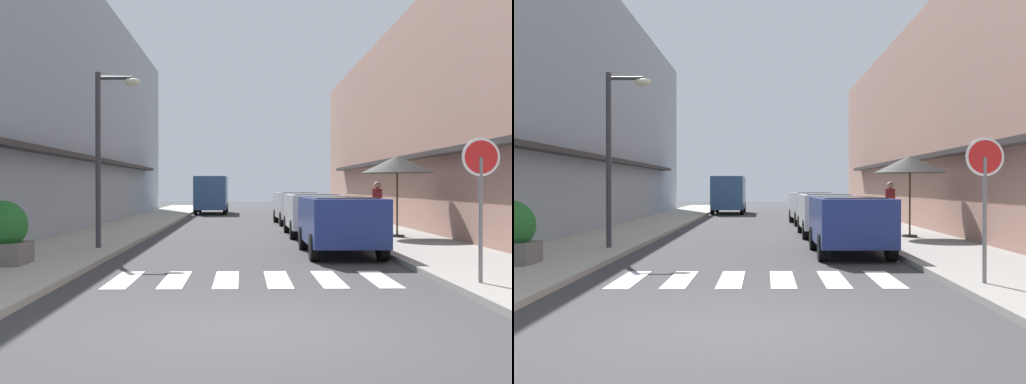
# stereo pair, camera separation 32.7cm
# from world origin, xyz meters

# --- Properties ---
(ground_plane) EXTENTS (93.15, 93.15, 0.00)m
(ground_plane) POSITION_xyz_m (0.00, 16.94, 0.00)
(ground_plane) COLOR #38383A
(sidewalk_left) EXTENTS (2.93, 59.28, 0.12)m
(sidewalk_left) POSITION_xyz_m (-4.80, 16.94, 0.06)
(sidewalk_left) COLOR #ADA899
(sidewalk_left) RESTS_ON ground_plane
(sidewalk_right) EXTENTS (2.93, 59.28, 0.12)m
(sidewalk_right) POSITION_xyz_m (4.80, 16.94, 0.06)
(sidewalk_right) COLOR gray
(sidewalk_right) RESTS_ON ground_plane
(building_row_left) EXTENTS (5.50, 40.11, 10.04)m
(building_row_left) POSITION_xyz_m (-8.76, 18.05, 5.02)
(building_row_left) COLOR #939EA8
(building_row_left) RESTS_ON ground_plane
(building_row_right) EXTENTS (5.50, 40.11, 8.64)m
(building_row_right) POSITION_xyz_m (8.76, 18.05, 4.32)
(building_row_right) COLOR #A87A6B
(building_row_right) RESTS_ON ground_plane
(crosswalk) EXTENTS (5.20, 2.20, 0.01)m
(crosswalk) POSITION_xyz_m (-0.00, 4.07, 0.01)
(crosswalk) COLOR silver
(crosswalk) RESTS_ON ground_plane
(parked_car_near) EXTENTS (1.81, 4.02, 1.47)m
(parked_car_near) POSITION_xyz_m (2.28, 8.21, 0.92)
(parked_car_near) COLOR navy
(parked_car_near) RESTS_ON ground_plane
(parked_car_mid) EXTENTS (1.81, 4.50, 1.47)m
(parked_car_mid) POSITION_xyz_m (2.28, 14.37, 0.92)
(parked_car_mid) COLOR silver
(parked_car_mid) RESTS_ON ground_plane
(parked_car_far) EXTENTS (1.94, 4.55, 1.47)m
(parked_car_far) POSITION_xyz_m (2.28, 21.07, 0.92)
(parked_car_far) COLOR silver
(parked_car_far) RESTS_ON ground_plane
(delivery_van) EXTENTS (2.02, 5.41, 2.37)m
(delivery_van) POSITION_xyz_m (-2.13, 32.44, 1.41)
(delivery_van) COLOR #33598C
(delivery_van) RESTS_ON ground_plane
(round_street_sign) EXTENTS (0.65, 0.07, 2.44)m
(round_street_sign) POSITION_xyz_m (3.83, 2.87, 1.98)
(round_street_sign) COLOR slate
(round_street_sign) RESTS_ON sidewalk_right
(street_lamp) EXTENTS (1.19, 0.28, 4.63)m
(street_lamp) POSITION_xyz_m (-3.77, 9.05, 3.00)
(street_lamp) COLOR #38383D
(street_lamp) RESTS_ON sidewalk_left
(cafe_umbrella) EXTENTS (2.32, 2.32, 2.60)m
(cafe_umbrella) POSITION_xyz_m (4.80, 12.48, 2.43)
(cafe_umbrella) COLOR #262626
(cafe_umbrella) RESTS_ON sidewalk_right
(planter_corner) EXTENTS (1.03, 1.03, 1.33)m
(planter_corner) POSITION_xyz_m (-5.18, 5.57, 0.76)
(planter_corner) COLOR slate
(planter_corner) RESTS_ON sidewalk_left
(pedestrian_walking_near) EXTENTS (0.34, 0.34, 1.78)m
(pedestrian_walking_near) POSITION_xyz_m (4.38, 13.52, 1.06)
(pedestrian_walking_near) COLOR #282B33
(pedestrian_walking_near) RESTS_ON sidewalk_right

